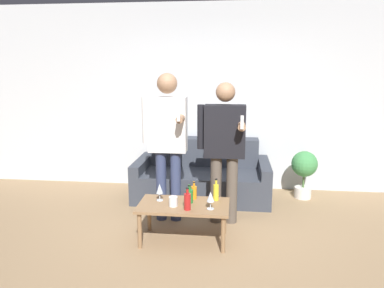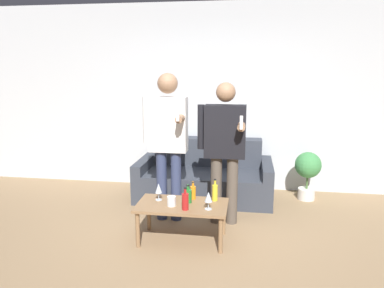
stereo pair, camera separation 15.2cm
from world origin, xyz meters
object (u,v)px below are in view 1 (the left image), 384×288
object	(u,v)px
person_standing_right	(224,143)
bottle_orange	(189,196)
coffee_table	(184,209)
person_standing_left	(167,136)
couch	(202,177)

from	to	relation	value
person_standing_right	bottle_orange	bearing A→B (deg)	-124.93
coffee_table	person_standing_left	bearing A→B (deg)	116.06
person_standing_right	coffee_table	bearing A→B (deg)	-126.01
person_standing_left	bottle_orange	bearing A→B (deg)	-56.78
person_standing_left	coffee_table	bearing A→B (deg)	-63.94
person_standing_left	couch	bearing A→B (deg)	69.55
coffee_table	bottle_orange	distance (m)	0.15
bottle_orange	person_standing_left	world-z (taller)	person_standing_left
person_standing_left	person_standing_right	bearing A→B (deg)	0.46
person_standing_left	person_standing_right	size ratio (longest dim) A/B	1.06
person_standing_right	person_standing_left	bearing A→B (deg)	-179.54
coffee_table	person_standing_right	bearing A→B (deg)	53.99
couch	person_standing_right	size ratio (longest dim) A/B	1.13
bottle_orange	person_standing_right	distance (m)	0.75
bottle_orange	person_standing_right	size ratio (longest dim) A/B	0.12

